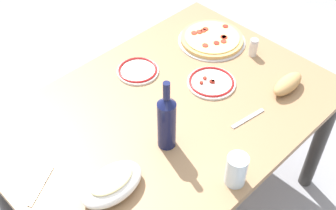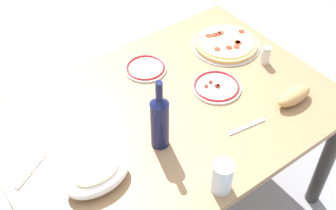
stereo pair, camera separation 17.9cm
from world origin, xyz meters
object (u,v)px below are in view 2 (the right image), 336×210
wine_bottle (160,120)px  spice_shaker (266,55)px  side_plate_far (146,68)px  baked_pasta_dish (97,176)px  pepperoni_pizza (226,43)px  bread_loaf (294,96)px  dining_table (168,127)px  side_plate_near (217,87)px  water_glass (222,177)px

wine_bottle → spice_shaker: size_ratio=3.60×
wine_bottle → side_plate_far: bearing=62.6°
baked_pasta_dish → side_plate_far: 0.64m
pepperoni_pizza → wine_bottle: bearing=-153.1°
side_plate_far → wine_bottle: bearing=-117.4°
pepperoni_pizza → baked_pasta_dish: bearing=-159.8°
side_plate_far → bread_loaf: (0.38, -0.54, 0.02)m
dining_table → baked_pasta_dish: 0.46m
wine_bottle → spice_shaker: bearing=9.1°
wine_bottle → dining_table: bearing=43.8°
baked_pasta_dish → bread_loaf: baked_pasta_dish is taller
wine_bottle → bread_loaf: size_ratio=1.77×
pepperoni_pizza → side_plate_far: bearing=168.8°
baked_pasta_dish → side_plate_near: bearing=10.8°
water_glass → dining_table: bearing=79.2°
side_plate_near → bread_loaf: bearing=-51.5°
baked_pasta_dish → side_plate_far: size_ratio=1.26×
side_plate_far → spice_shaker: spice_shaker is taller
pepperoni_pizza → bread_loaf: bread_loaf is taller
water_glass → spice_shaker: 0.74m
side_plate_near → spice_shaker: size_ratio=2.46×
pepperoni_pizza → side_plate_far: (-0.41, 0.08, -0.01)m
pepperoni_pizza → spice_shaker: bearing=-74.2°
pepperoni_pizza → side_plate_near: size_ratio=1.54×
wine_bottle → bread_loaf: wine_bottle is taller
baked_pasta_dish → water_glass: bearing=-39.4°
dining_table → pepperoni_pizza: bearing=21.1°
wine_bottle → side_plate_near: 0.41m
pepperoni_pizza → spice_shaker: 0.21m
dining_table → side_plate_far: side_plate_far is taller
pepperoni_pizza → side_plate_far: pepperoni_pizza is taller
spice_shaker → pepperoni_pizza: bearing=105.8°
water_glass → side_plate_far: (0.15, 0.69, -0.06)m
baked_pasta_dish → side_plate_near: 0.68m
baked_pasta_dish → side_plate_near: (0.66, 0.13, -0.03)m
side_plate_near → bread_loaf: size_ratio=1.21×
spice_shaker → dining_table: bearing=178.2°
dining_table → bread_loaf: bread_loaf is taller
pepperoni_pizza → water_glass: water_glass is taller
baked_pasta_dish → spice_shaker: bearing=7.5°
wine_bottle → pepperoni_pizza: bearing=26.9°
side_plate_near → bread_loaf: bread_loaf is taller
baked_pasta_dish → bread_loaf: (0.87, -0.13, -0.01)m
side_plate_near → bread_loaf: (0.20, -0.25, 0.02)m
side_plate_near → spice_shaker: bearing=-0.0°
dining_table → spice_shaker: bearing=-1.8°
wine_bottle → baked_pasta_dish: bearing=-176.2°
pepperoni_pizza → dining_table: bearing=-158.9°
spice_shaker → baked_pasta_dish: bearing=-172.5°
baked_pasta_dish → water_glass: water_glass is taller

